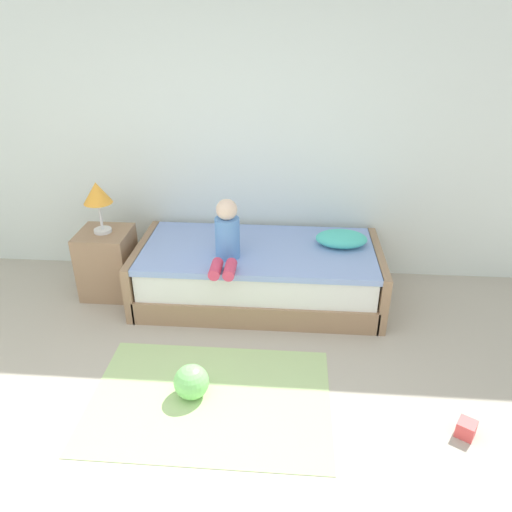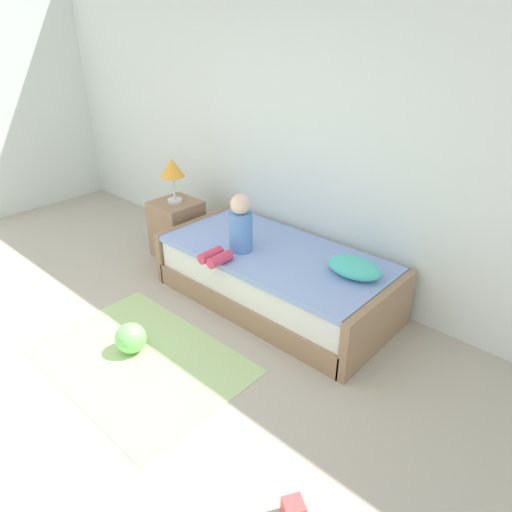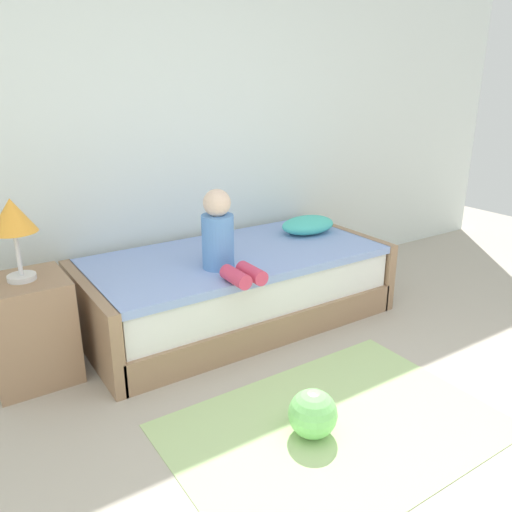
% 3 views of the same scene
% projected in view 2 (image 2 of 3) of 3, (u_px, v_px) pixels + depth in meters
% --- Properties ---
extents(ground_plane, '(9.20, 9.20, 0.00)m').
position_uv_depth(ground_plane, '(46.00, 409.00, 3.02)').
color(ground_plane, '#B2A899').
extents(wall_rear, '(7.20, 0.10, 2.90)m').
position_uv_depth(wall_rear, '(299.00, 123.00, 4.05)').
color(wall_rear, silver).
rests_on(wall_rear, ground).
extents(bed, '(2.11, 1.00, 0.50)m').
position_uv_depth(bed, '(275.00, 277.00, 4.05)').
color(bed, '#997556').
rests_on(bed, ground).
extents(nightstand, '(0.44, 0.44, 0.60)m').
position_uv_depth(nightstand, '(177.00, 229.00, 4.84)').
color(nightstand, '#997556').
rests_on(nightstand, ground).
extents(table_lamp, '(0.24, 0.24, 0.45)m').
position_uv_depth(table_lamp, '(172.00, 170.00, 4.54)').
color(table_lamp, silver).
rests_on(table_lamp, nightstand).
extents(child_figure, '(0.20, 0.51, 0.50)m').
position_uv_depth(child_figure, '(237.00, 230.00, 3.83)').
color(child_figure, '#598CD1').
rests_on(child_figure, bed).
extents(pillow, '(0.44, 0.30, 0.13)m').
position_uv_depth(pillow, '(354.00, 267.00, 3.55)').
color(pillow, '#4CCCBC').
rests_on(pillow, bed).
extents(toy_ball, '(0.24, 0.24, 0.24)m').
position_uv_depth(toy_ball, '(131.00, 338.00, 3.49)').
color(toy_ball, '#7FD872').
rests_on(toy_ball, ground).
extents(area_rug, '(1.60, 1.10, 0.01)m').
position_uv_depth(area_rug, '(139.00, 359.00, 3.45)').
color(area_rug, '#B2D189').
rests_on(area_rug, ground).
extents(toy_block, '(0.14, 0.14, 0.11)m').
position_uv_depth(toy_block, '(294.00, 510.00, 2.35)').
color(toy_block, '#E54C4C').
rests_on(toy_block, ground).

